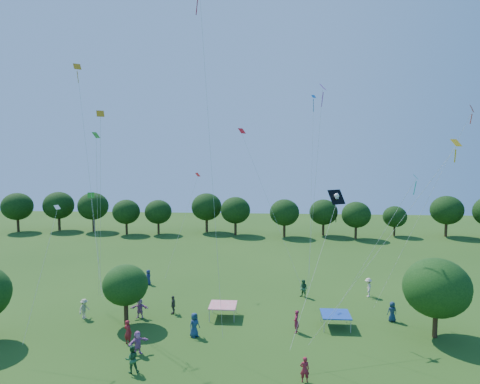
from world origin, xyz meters
The scene contains 32 objects.
near_tree_north centered at (-9.36, 18.00, 3.19)m, with size 3.54×3.54×4.80m.
near_tree_east centered at (14.19, 17.29, 3.75)m, with size 4.79×4.79×5.91m.
treeline centered at (-1.73, 55.43, 4.09)m, with size 88.01×8.77×6.77m.
tent_red_stripe centered at (-1.84, 19.91, 1.04)m, with size 2.20×2.20×1.10m.
tent_blue centered at (7.14, 18.58, 1.04)m, with size 2.20×2.20×1.10m.
crowd_person_0 centered at (11.87, 20.08, 0.81)m, with size 0.80×0.43×1.62m, color #1A304D.
crowd_person_1 centered at (-8.03, 14.54, 0.88)m, with size 0.66×0.42×1.76m, color maroon.
crowd_person_2 centered at (5.17, 25.32, 0.84)m, with size 0.83×0.45×1.68m, color #265A37.
crowd_person_3 centered at (11.28, 25.96, 0.89)m, with size 1.17×0.52×1.79m, color beige.
crowd_person_4 centered at (-6.13, 20.42, 0.78)m, with size 0.91×0.42×1.56m, color #433E36.
crowd_person_5 centered at (-8.68, 19.38, 0.80)m, with size 1.49×0.53×1.60m, color #A7619B.
crowd_person_6 centered at (-3.54, 16.11, 0.90)m, with size 0.89×0.48×1.80m, color navy.
crowd_person_7 centered at (4.11, 10.38, 0.78)m, with size 0.58×0.38×1.56m, color maroon.
crowd_person_8 centered at (-6.49, 10.73, 0.86)m, with size 0.85×0.46×1.72m, color #265A32.
crowd_person_9 centered at (-13.18, 18.88, 0.82)m, with size 1.07×0.48×1.64m, color #B2A98E.
crowd_person_11 centered at (-6.86, 13.09, 0.81)m, with size 1.51×0.54×1.61m, color #A962A3.
crowd_person_12 centered at (-10.50, 28.11, 0.77)m, with size 0.76×0.41×1.54m, color navy.
crowd_person_13 centered at (4.02, 17.37, 0.86)m, with size 0.64×0.41×1.73m, color maroon.
pirate_kite centered at (6.97, 18.55, 10.11)m, with size 4.46×7.62×9.46m.
red_high_kite centered at (-2.70, 15.62, 21.96)m, with size 2.20×3.34×25.64m.
small_kite_0 centered at (-5.95, 28.27, 9.30)m, with size 3.14×3.03×10.24m.
small_kite_1 centered at (14.77, 17.60, 13.36)m, with size 6.01×2.64×15.61m.
small_kite_2 centered at (-11.34, 18.65, 13.16)m, with size 2.02×3.24×15.50m.
small_kite_3 centered at (-15.24, 25.89, 8.14)m, with size 3.82×6.65×8.34m.
small_kite_4 centered at (5.82, 25.72, 13.76)m, with size 0.79×4.34×17.66m.
small_kite_5 centered at (6.09, 22.43, 15.77)m, with size 1.32×1.16×17.95m.
small_kite_6 centered at (-13.04, 13.58, 7.65)m, with size 1.24×3.39×8.66m.
small_kite_7 centered at (10.00, 13.97, 9.57)m, with size 5.22×2.56×10.96m.
small_kite_8 centered at (0.34, 25.29, 12.97)m, with size 6.08×3.09×14.53m.
small_kite_9 centered at (9.97, 9.49, 11.23)m, with size 7.31×4.19×13.01m.
small_kite_10 centered at (-13.90, 21.45, 16.57)m, with size 2.43×1.50×19.78m.
small_kite_11 centered at (-11.86, 19.11, 12.25)m, with size 1.27×2.29×13.89m.
Camera 1 is at (2.03, -14.09, 13.67)m, focal length 32.00 mm.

